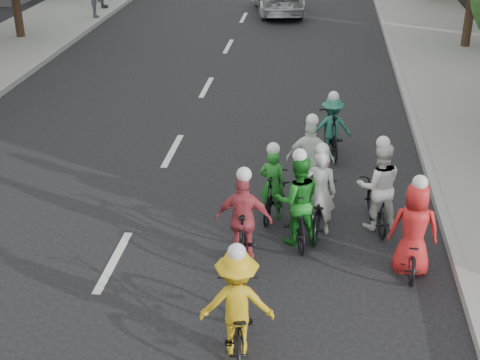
% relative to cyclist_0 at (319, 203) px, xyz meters
% --- Properties ---
extents(ground, '(120.00, 120.00, 0.00)m').
position_rel_cyclist_0_xyz_m(ground, '(-3.60, -1.58, -0.59)').
color(ground, black).
rests_on(ground, ground).
extents(curb_left, '(0.18, 80.00, 0.18)m').
position_rel_cyclist_0_xyz_m(curb_left, '(-9.65, 8.42, -0.50)').
color(curb_left, '#999993').
rests_on(curb_left, ground).
extents(sidewalk_right, '(4.00, 80.00, 0.15)m').
position_rel_cyclist_0_xyz_m(sidewalk_right, '(4.40, 8.42, -0.52)').
color(sidewalk_right, gray).
rests_on(sidewalk_right, ground).
extents(curb_right, '(0.18, 80.00, 0.18)m').
position_rel_cyclist_0_xyz_m(curb_right, '(2.45, 8.42, -0.50)').
color(curb_right, '#999993').
rests_on(curb_right, ground).
extents(cyclist_0, '(0.73, 1.71, 1.85)m').
position_rel_cyclist_0_xyz_m(cyclist_0, '(0.00, 0.00, 0.00)').
color(cyclist_0, black).
rests_on(cyclist_0, ground).
extents(cyclist_1, '(0.95, 1.87, 1.89)m').
position_rel_cyclist_0_xyz_m(cyclist_1, '(-0.39, -0.43, 0.12)').
color(cyclist_1, black).
rests_on(cyclist_1, ground).
extents(cyclist_2, '(1.14, 1.79, 1.81)m').
position_rel_cyclist_0_xyz_m(cyclist_2, '(-1.11, -3.60, 0.07)').
color(cyclist_2, black).
rests_on(cyclist_2, ground).
extents(cyclist_3, '(1.00, 1.73, 1.85)m').
position_rel_cyclist_0_xyz_m(cyclist_3, '(-1.29, -1.23, 0.09)').
color(cyclist_3, black).
rests_on(cyclist_3, ground).
extents(cyclist_4, '(0.86, 1.57, 1.85)m').
position_rel_cyclist_0_xyz_m(cyclist_4, '(1.60, -1.20, 0.06)').
color(cyclist_4, black).
rests_on(cyclist_4, ground).
extents(cyclist_5, '(0.64, 1.61, 1.61)m').
position_rel_cyclist_0_xyz_m(cyclist_5, '(-0.92, 0.47, -0.03)').
color(cyclist_5, black).
rests_on(cyclist_5, ground).
extents(cyclist_6, '(0.94, 1.67, 1.90)m').
position_rel_cyclist_0_xyz_m(cyclist_6, '(1.11, 0.31, 0.10)').
color(cyclist_6, black).
rests_on(cyclist_6, ground).
extents(cyclist_7, '(1.03, 1.87, 1.62)m').
position_rel_cyclist_0_xyz_m(cyclist_7, '(0.23, 3.65, 0.05)').
color(cyclist_7, black).
rests_on(cyclist_7, ground).
extents(cyclist_8, '(1.02, 1.62, 1.86)m').
position_rel_cyclist_0_xyz_m(cyclist_8, '(-0.22, 1.43, 0.06)').
color(cyclist_8, black).
rests_on(cyclist_8, ground).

